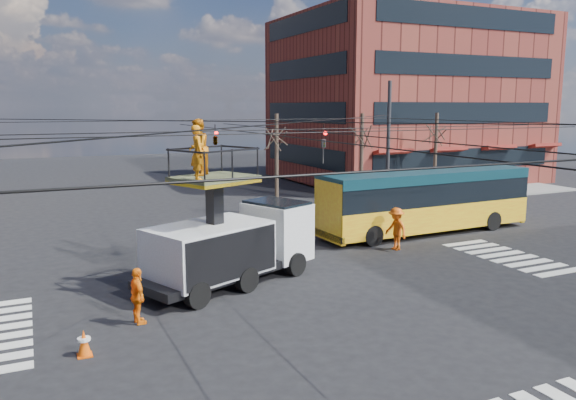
# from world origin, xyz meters

# --- Properties ---
(ground) EXTENTS (120.00, 120.00, 0.00)m
(ground) POSITION_xyz_m (0.00, 0.00, 0.00)
(ground) COLOR black
(ground) RESTS_ON ground
(sidewalk_ne) EXTENTS (18.00, 18.00, 0.12)m
(sidewalk_ne) POSITION_xyz_m (21.00, 21.00, 0.06)
(sidewalk_ne) COLOR slate
(sidewalk_ne) RESTS_ON ground
(crosswalks) EXTENTS (22.40, 22.40, 0.02)m
(crosswalks) POSITION_xyz_m (0.00, 0.00, 0.01)
(crosswalks) COLOR silver
(crosswalks) RESTS_ON ground
(building_ne) EXTENTS (20.06, 16.06, 14.00)m
(building_ne) POSITION_xyz_m (21.98, 23.98, 7.00)
(building_ne) COLOR maroon
(building_ne) RESTS_ON ground
(overhead_network) EXTENTS (24.24, 24.24, 8.00)m
(overhead_network) POSITION_xyz_m (-0.07, 0.40, 4.29)
(overhead_network) COLOR #2D2D30
(overhead_network) RESTS_ON ground
(tree_a) EXTENTS (2.00, 2.00, 6.00)m
(tree_a) POSITION_xyz_m (5.00, 13.50, 4.63)
(tree_a) COLOR #382B21
(tree_a) RESTS_ON ground
(tree_b) EXTENTS (2.00, 2.00, 6.00)m
(tree_b) POSITION_xyz_m (11.00, 13.50, 4.63)
(tree_b) COLOR #382B21
(tree_b) RESTS_ON ground
(tree_c) EXTENTS (2.00, 2.00, 6.00)m
(tree_c) POSITION_xyz_m (17.00, 13.50, 4.63)
(tree_c) COLOR #382B21
(tree_c) RESTS_ON ground
(utility_truck) EXTENTS (7.34, 4.87, 6.01)m
(utility_truck) POSITION_xyz_m (-2.03, 1.62, 2.00)
(utility_truck) COLOR black
(utility_truck) RESTS_ON ground
(city_bus) EXTENTS (11.81, 2.98, 3.20)m
(city_bus) POSITION_xyz_m (9.75, 5.34, 1.72)
(city_bus) COLOR orange
(city_bus) RESTS_ON ground
(traffic_cone) EXTENTS (0.36, 0.36, 0.72)m
(traffic_cone) POSITION_xyz_m (-7.58, -2.64, 0.36)
(traffic_cone) COLOR #F2560A
(traffic_cone) RESTS_ON ground
(worker_ground) EXTENTS (0.56, 1.06, 1.72)m
(worker_ground) POSITION_xyz_m (-5.90, -1.00, 0.86)
(worker_ground) COLOR orange
(worker_ground) RESTS_ON ground
(flagger) EXTENTS (0.85, 1.32, 1.94)m
(flagger) POSITION_xyz_m (6.29, 3.04, 0.97)
(flagger) COLOR #D6510D
(flagger) RESTS_ON ground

